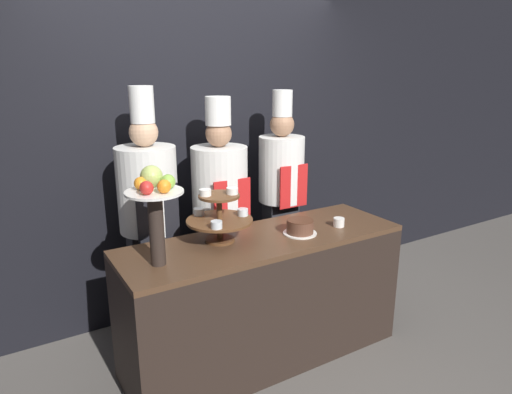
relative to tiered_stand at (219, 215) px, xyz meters
The scene contains 10 objects.
ground_plane 1.16m from the tiered_stand, 55.62° to the right, with size 14.00×14.00×0.00m, color #5B5651.
wall_back 0.97m from the tiered_stand, 72.50° to the left, with size 10.00×0.06×2.80m.
buffet_counter 0.68m from the tiered_stand, 18.56° to the right, with size 1.91×0.62×0.89m.
tiered_stand is the anchor object (origin of this frame).
fruit_pedestal 0.51m from the tiered_stand, 164.42° to the right, with size 0.32×0.32×0.55m.
cake_round 0.55m from the tiered_stand, 17.13° to the right, with size 0.22×0.22×0.10m.
cup_white 0.87m from the tiered_stand, 12.28° to the right, with size 0.08×0.08×0.06m.
chef_left 0.57m from the tiered_stand, 121.99° to the left, with size 0.40×0.40×1.84m.
chef_center_left 0.55m from the tiered_stand, 62.89° to the left, with size 0.41×0.41×1.76m.
chef_center_right 0.93m from the tiered_stand, 31.12° to the left, with size 0.36×0.36×1.79m.
Camera 1 is at (-1.48, -2.05, 1.96)m, focal length 32.00 mm.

